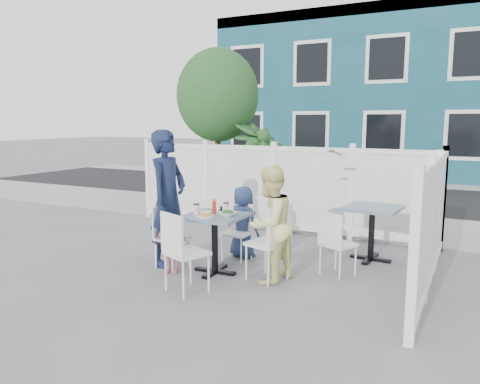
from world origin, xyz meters
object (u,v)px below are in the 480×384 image
at_px(chair_back, 239,227).
at_px(chair_near, 181,247).
at_px(woman, 270,224).
at_px(utility_cabinet, 216,180).
at_px(chair_right, 272,237).
at_px(chair_left, 168,232).
at_px(spare_table, 372,219).
at_px(boy, 243,222).
at_px(man, 168,198).
at_px(toddler, 171,244).
at_px(main_table, 215,228).

bearing_deg(chair_back, chair_near, 93.60).
bearing_deg(chair_back, woman, 141.48).
height_order(utility_cabinet, chair_right, utility_cabinet).
xyz_separation_m(chair_left, chair_near, (0.74, -0.78, 0.07)).
relative_size(utility_cabinet, spare_table, 1.60).
bearing_deg(spare_table, boy, -157.80).
xyz_separation_m(chair_near, woman, (0.78, 0.87, 0.18)).
xyz_separation_m(utility_cabinet, chair_right, (3.24, -4.16, -0.08)).
xyz_separation_m(man, toddler, (0.25, -0.30, -0.57)).
bearing_deg(utility_cabinet, main_table, -58.62).
distance_m(chair_right, chair_back, 1.09).
xyz_separation_m(utility_cabinet, chair_near, (2.43, -5.04, -0.09)).
bearing_deg(toddler, chair_right, -12.82).
height_order(chair_right, man, man).
bearing_deg(toddler, man, 105.21).
height_order(spare_table, boy, boy).
height_order(main_table, chair_near, chair_near).
height_order(chair_near, man, man).
distance_m(spare_table, man, 3.01).
height_order(woman, toddler, woman).
xyz_separation_m(spare_table, toddler, (-2.32, -1.81, -0.23)).
xyz_separation_m(main_table, woman, (0.80, 0.03, 0.13)).
height_order(utility_cabinet, main_table, utility_cabinet).
bearing_deg(chair_left, chair_near, 52.49).
relative_size(spare_table, man, 0.43).
height_order(chair_back, chair_near, chair_near).
bearing_deg(chair_back, chair_right, 143.10).
relative_size(spare_table, chair_near, 0.84).
relative_size(chair_left, chair_back, 1.04).
relative_size(main_table, chair_left, 0.93).
bearing_deg(toddler, spare_table, 13.46).
bearing_deg(chair_left, chair_back, 146.61).
relative_size(utility_cabinet, man, 0.68).
height_order(utility_cabinet, spare_table, utility_cabinet).
distance_m(utility_cabinet, main_table, 4.85).
bearing_deg(chair_near, chair_left, 156.19).
height_order(chair_right, boy, boy).
xyz_separation_m(chair_back, chair_near, (0.02, -1.57, 0.09)).
bearing_deg(utility_cabinet, spare_table, -30.64).
bearing_deg(spare_table, chair_right, -121.71).
bearing_deg(man, chair_near, -140.74).
distance_m(main_table, toddler, 0.64).
height_order(chair_back, man, man).
relative_size(main_table, chair_near, 0.82).
bearing_deg(boy, utility_cabinet, -37.48).
distance_m(spare_table, chair_right, 1.80).
relative_size(main_table, spare_table, 0.98).
relative_size(chair_right, boy, 0.92).
distance_m(main_table, woman, 0.81).
distance_m(chair_near, toddler, 0.84).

